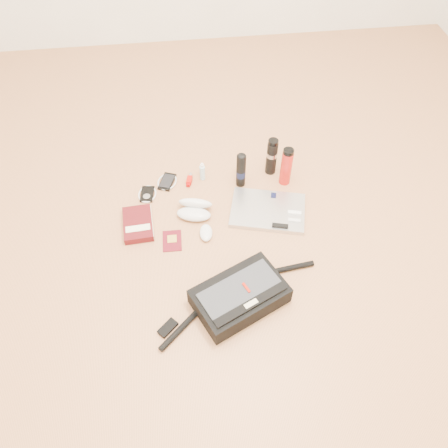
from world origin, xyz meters
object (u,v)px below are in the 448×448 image
Objects in this scene: messenger_bag at (239,296)px; laptop at (268,211)px; book at (138,224)px; thermos_black at (272,156)px; thermos_red at (286,167)px.

messenger_bag reaches higher than laptop.
book is 0.81m from thermos_black.
messenger_bag is 3.23× the size of thermos_red.
thermos_red is (0.36, 0.71, 0.06)m from messenger_bag.
laptop is 1.93× the size of thermos_black.
book is at bearing -157.22° from thermos_black.
thermos_black is 0.98× the size of thermos_red.
book is at bearing -164.04° from laptop.
laptop is 1.88× the size of thermos_red.
thermos_black is 0.11m from thermos_red.
thermos_black is (0.07, 0.30, 0.10)m from laptop.
thermos_black is at bearing 124.38° from thermos_red.
thermos_red reaches higher than messenger_bag.
thermos_black is at bearing 19.41° from book.
thermos_black is (0.29, 0.80, 0.06)m from messenger_bag.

